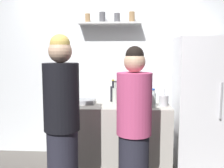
# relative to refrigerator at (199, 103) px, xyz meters

# --- Properties ---
(back_wall_assembly) EXTENTS (4.80, 0.32, 2.60)m
(back_wall_assembly) POSITION_rel_refrigerator_xyz_m (-1.34, 0.40, 0.43)
(back_wall_assembly) COLOR white
(back_wall_assembly) RESTS_ON ground
(refrigerator) EXTENTS (0.64, 0.64, 1.75)m
(refrigerator) POSITION_rel_refrigerator_xyz_m (0.00, 0.00, 0.00)
(refrigerator) COLOR white
(refrigerator) RESTS_ON ground
(counter) EXTENTS (1.42, 0.66, 0.91)m
(counter) POSITION_rel_refrigerator_xyz_m (-1.16, -0.33, -0.42)
(counter) COLOR #B7B2A8
(counter) RESTS_ON ground
(baking_pan) EXTENTS (0.34, 0.24, 0.05)m
(baking_pan) POSITION_rel_refrigerator_xyz_m (-1.55, -0.31, 0.06)
(baking_pan) COLOR gray
(baking_pan) RESTS_ON counter
(utensil_holder) EXTENTS (0.11, 0.11, 0.22)m
(utensil_holder) POSITION_rel_refrigerator_xyz_m (-0.54, -0.41, 0.10)
(utensil_holder) COLOR #B2B2B7
(utensil_holder) RESTS_ON counter
(wine_bottle_dark_glass) EXTENTS (0.07, 0.07, 0.29)m
(wine_bottle_dark_glass) POSITION_rel_refrigerator_xyz_m (-1.16, -0.17, 0.14)
(wine_bottle_dark_glass) COLOR black
(wine_bottle_dark_glass) RESTS_ON counter
(wine_bottle_green_glass) EXTENTS (0.07, 0.07, 0.31)m
(wine_bottle_green_glass) POSITION_rel_refrigerator_xyz_m (-0.86, -0.26, 0.15)
(wine_bottle_green_glass) COLOR #19471E
(wine_bottle_green_glass) RESTS_ON counter
(wine_bottle_pale_glass) EXTENTS (0.07, 0.07, 0.29)m
(wine_bottle_pale_glass) POSITION_rel_refrigerator_xyz_m (-1.12, -0.30, 0.14)
(wine_bottle_pale_glass) COLOR #B2BFB2
(wine_bottle_pale_glass) RESTS_ON counter
(wine_bottle_amber_glass) EXTENTS (0.07, 0.07, 0.28)m
(wine_bottle_amber_glass) POSITION_rel_refrigerator_xyz_m (-1.81, -0.60, 0.14)
(wine_bottle_amber_glass) COLOR #472814
(wine_bottle_amber_glass) RESTS_ON counter
(water_bottle_plastic) EXTENTS (0.08, 0.08, 0.22)m
(water_bottle_plastic) POSITION_rel_refrigerator_xyz_m (-0.68, -0.49, 0.13)
(water_bottle_plastic) COLOR silver
(water_bottle_plastic) RESTS_ON counter
(person_blonde) EXTENTS (0.34, 0.34, 1.71)m
(person_blonde) POSITION_rel_refrigerator_xyz_m (-1.60, -1.11, -0.02)
(person_blonde) COLOR #262633
(person_blonde) RESTS_ON ground
(person_pink_top) EXTENTS (0.34, 0.34, 1.61)m
(person_pink_top) POSITION_rel_refrigerator_xyz_m (-0.91, -1.04, -0.09)
(person_pink_top) COLOR #262633
(person_pink_top) RESTS_ON ground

